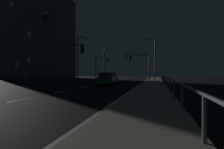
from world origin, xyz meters
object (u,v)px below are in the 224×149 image
object	(u,v)px
traffic_light_far_left	(140,62)
street_lamp_median	(30,41)
car	(108,79)
traffic_light_far_right	(101,64)
street_lamp_corner	(79,54)
street_lamp_across_street	(153,55)
traffic_light_near_left	(138,60)
street_lamp_mid_block	(105,60)
building_distant	(37,39)
traffic_light_mid_left	(62,55)

from	to	relation	value
traffic_light_far_left	street_lamp_median	bearing A→B (deg)	-118.80
car	traffic_light_far_right	world-z (taller)	traffic_light_far_right
traffic_light_far_left	street_lamp_corner	xyz separation A→B (m)	(-10.23, -5.63, 1.09)
traffic_light_far_left	street_lamp_across_street	size ratio (longest dim) A/B	0.64
traffic_light_near_left	street_lamp_median	world-z (taller)	street_lamp_median
traffic_light_far_left	traffic_light_near_left	distance (m)	1.36
traffic_light_far_right	street_lamp_mid_block	xyz separation A→B (m)	(-1.13, 6.13, 1.29)
building_distant	traffic_light_far_right	bearing A→B (deg)	-14.39
traffic_light_far_right	traffic_light_mid_left	distance (m)	17.93
traffic_light_far_left	street_lamp_median	xyz separation A→B (m)	(-9.89, -17.99, 1.17)
traffic_light_mid_left	street_lamp_median	size ratio (longest dim) A/B	0.64
traffic_light_far_left	building_distant	size ratio (longest dim) A/B	0.22
street_lamp_across_street	street_lamp_median	size ratio (longest dim) A/B	0.96
traffic_light_far_left	building_distant	xyz separation A→B (m)	(-30.75, 8.72, 7.90)
street_lamp_median	traffic_light_far_left	bearing A→B (deg)	61.20
car	traffic_light_far_left	size ratio (longest dim) A/B	0.89
traffic_light_near_left	street_lamp_mid_block	world-z (taller)	street_lamp_mid_block
car	traffic_light_near_left	distance (m)	15.03
traffic_light_mid_left	building_distant	distance (m)	33.63
street_lamp_mid_block	traffic_light_far_left	bearing A→B (deg)	-42.20
traffic_light_near_left	traffic_light_mid_left	distance (m)	17.58
street_lamp_mid_block	traffic_light_far_right	bearing A→B (deg)	-79.53
traffic_light_far_left	traffic_light_near_left	bearing A→B (deg)	114.02
traffic_light_far_left	traffic_light_mid_left	size ratio (longest dim) A/B	0.96
traffic_light_mid_left	street_lamp_median	bearing A→B (deg)	-120.25
car	traffic_light_far_left	bearing A→B (deg)	78.83
building_distant	street_lamp_across_street	bearing A→B (deg)	-16.92
building_distant	traffic_light_mid_left	bearing A→B (deg)	-45.85
traffic_light_mid_left	street_lamp_mid_block	xyz separation A→B (m)	(-2.26, 24.02, 1.26)
street_lamp_across_street	street_lamp_corner	distance (m)	13.38
traffic_light_far_right	traffic_light_far_left	bearing A→B (deg)	-19.15
traffic_light_far_left	car	bearing A→B (deg)	-101.17
traffic_light_far_right	street_lamp_across_street	size ratio (longest dim) A/B	0.67
traffic_light_near_left	building_distant	bearing A→B (deg)	166.01
car	building_distant	size ratio (longest dim) A/B	0.19
traffic_light_far_left	traffic_light_near_left	size ratio (longest dim) A/B	0.91
street_lamp_corner	traffic_light_mid_left	bearing A→B (deg)	-76.16
car	street_lamp_median	size ratio (longest dim) A/B	0.55
traffic_light_far_left	building_distant	world-z (taller)	building_distant
street_lamp_corner	building_distant	size ratio (longest dim) A/B	0.35
traffic_light_far_right	traffic_light_mid_left	size ratio (longest dim) A/B	1.00
street_lamp_across_street	street_lamp_mid_block	size ratio (longest dim) A/B	0.93
street_lamp_median	street_lamp_mid_block	distance (m)	27.28
traffic_light_near_left	traffic_light_mid_left	bearing A→B (deg)	-115.10
car	street_lamp_mid_block	world-z (taller)	street_lamp_mid_block
traffic_light_far_left	street_lamp_median	size ratio (longest dim) A/B	0.62
street_lamp_corner	building_distant	bearing A→B (deg)	145.03
street_lamp_median	traffic_light_mid_left	bearing A→B (deg)	59.75
traffic_light_far_right	building_distant	bearing A→B (deg)	165.61
traffic_light_mid_left	street_lamp_across_street	world-z (taller)	street_lamp_across_street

